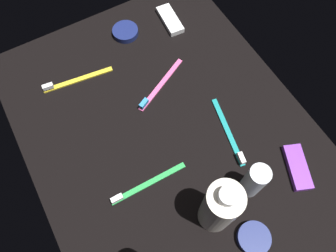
% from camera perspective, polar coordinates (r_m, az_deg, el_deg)
% --- Properties ---
extents(ground_plane, '(0.84, 0.64, 0.01)m').
position_cam_1_polar(ground_plane, '(0.77, 0.00, -1.14)').
color(ground_plane, black).
extents(bodywash_bottle, '(0.07, 0.07, 0.19)m').
position_cam_1_polar(bodywash_bottle, '(0.63, 9.10, -14.08)').
color(bodywash_bottle, silver).
rests_on(bodywash_bottle, ground_plane).
extents(deodorant_stick, '(0.04, 0.04, 0.11)m').
position_cam_1_polar(deodorant_stick, '(0.69, 15.00, -9.39)').
color(deodorant_stick, silver).
rests_on(deodorant_stick, ground_plane).
extents(toothbrush_pink, '(0.09, 0.17, 0.02)m').
position_cam_1_polar(toothbrush_pink, '(0.81, -1.65, 6.98)').
color(toothbrush_pink, '#E55999').
rests_on(toothbrush_pink, ground_plane).
extents(toothbrush_green, '(0.01, 0.18, 0.02)m').
position_cam_1_polar(toothbrush_green, '(0.71, -4.26, -10.43)').
color(toothbrush_green, green).
rests_on(toothbrush_green, ground_plane).
extents(toothbrush_yellow, '(0.03, 0.18, 0.02)m').
position_cam_1_polar(toothbrush_yellow, '(0.86, -16.34, 7.78)').
color(toothbrush_yellow, yellow).
rests_on(toothbrush_yellow, ground_plane).
extents(toothbrush_teal, '(0.18, 0.05, 0.02)m').
position_cam_1_polar(toothbrush_teal, '(0.77, 10.89, -1.53)').
color(toothbrush_teal, teal).
rests_on(toothbrush_teal, ground_plane).
extents(snack_bar_white, '(0.11, 0.05, 0.01)m').
position_cam_1_polar(snack_bar_white, '(0.95, 0.34, 18.30)').
color(snack_bar_white, white).
rests_on(snack_bar_white, ground_plane).
extents(snack_bar_purple, '(0.11, 0.08, 0.01)m').
position_cam_1_polar(snack_bar_purple, '(0.78, 21.93, -6.79)').
color(snack_bar_purple, purple).
rests_on(snack_bar_purple, ground_plane).
extents(cream_tin_left, '(0.07, 0.07, 0.02)m').
position_cam_1_polar(cream_tin_left, '(0.71, 14.94, -18.64)').
color(cream_tin_left, navy).
rests_on(cream_tin_left, ground_plane).
extents(cream_tin_right, '(0.07, 0.07, 0.02)m').
position_cam_1_polar(cream_tin_right, '(0.93, -7.56, 16.21)').
color(cream_tin_right, navy).
rests_on(cream_tin_right, ground_plane).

